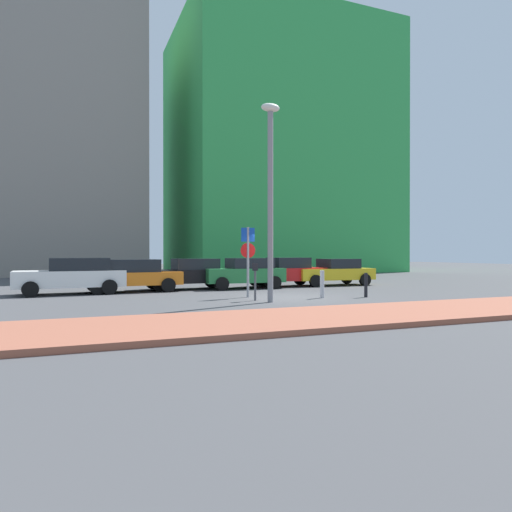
% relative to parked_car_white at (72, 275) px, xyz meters
% --- Properties ---
extents(ground_plane, '(120.00, 120.00, 0.00)m').
position_rel_parked_car_white_xyz_m(ground_plane, '(7.89, -4.81, -0.81)').
color(ground_plane, '#424244').
extents(sidewalk_brick, '(40.00, 3.67, 0.14)m').
position_rel_parked_car_white_xyz_m(sidewalk_brick, '(7.89, -10.70, -0.74)').
color(sidewalk_brick, '#93513D').
rests_on(sidewalk_brick, ground).
extents(parked_car_white, '(4.50, 2.25, 1.55)m').
position_rel_parked_car_white_xyz_m(parked_car_white, '(0.00, 0.00, 0.00)').
color(parked_car_white, white).
rests_on(parked_car_white, ground).
extents(parked_car_orange, '(4.51, 2.10, 1.47)m').
position_rel_parked_car_white_xyz_m(parked_car_orange, '(2.45, 0.16, -0.04)').
color(parked_car_orange, orange).
rests_on(parked_car_orange, ground).
extents(parked_car_black, '(4.44, 1.98, 1.49)m').
position_rel_parked_car_white_xyz_m(parked_car_black, '(5.25, 0.74, -0.05)').
color(parked_car_black, black).
rests_on(parked_car_black, ground).
extents(parked_car_green, '(3.98, 2.13, 1.51)m').
position_rel_parked_car_white_xyz_m(parked_car_green, '(7.94, 0.22, -0.02)').
color(parked_car_green, '#237238').
rests_on(parked_car_green, ground).
extents(parked_car_red, '(4.13, 2.07, 1.52)m').
position_rel_parked_car_white_xyz_m(parked_car_red, '(10.48, 0.66, -0.03)').
color(parked_car_red, red).
rests_on(parked_car_red, ground).
extents(parked_car_yellow, '(4.46, 2.12, 1.45)m').
position_rel_parked_car_white_xyz_m(parked_car_yellow, '(13.24, 0.48, -0.07)').
color(parked_car_yellow, gold).
rests_on(parked_car_yellow, ground).
extents(parking_sign_post, '(0.60, 0.10, 2.79)m').
position_rel_parked_car_white_xyz_m(parking_sign_post, '(6.46, -4.13, 0.94)').
color(parking_sign_post, gray).
rests_on(parking_sign_post, ground).
extents(parking_meter, '(0.18, 0.14, 1.38)m').
position_rel_parked_car_white_xyz_m(parking_meter, '(6.25, -5.45, 0.08)').
color(parking_meter, '#4C4C51').
rests_on(parking_meter, ground).
extents(street_lamp, '(0.70, 0.36, 7.07)m').
position_rel_parked_car_white_xyz_m(street_lamp, '(6.53, -6.18, 3.34)').
color(street_lamp, gray).
rests_on(street_lamp, ground).
extents(traffic_bollard_near, '(0.17, 0.17, 1.08)m').
position_rel_parked_car_white_xyz_m(traffic_bollard_near, '(9.04, -5.50, -0.28)').
color(traffic_bollard_near, '#B7B7BC').
rests_on(traffic_bollard_near, ground).
extents(traffic_bollard_mid, '(0.13, 0.13, 0.97)m').
position_rel_parked_car_white_xyz_m(traffic_bollard_mid, '(10.81, -5.89, -0.33)').
color(traffic_bollard_mid, black).
rests_on(traffic_bollard_mid, ground).
extents(building_colorful_midrise, '(19.98, 16.34, 23.90)m').
position_rel_parked_car_white_xyz_m(building_colorful_midrise, '(19.32, 21.30, 11.14)').
color(building_colorful_midrise, green).
rests_on(building_colorful_midrise, ground).
extents(building_under_construction, '(10.95, 11.07, 24.71)m').
position_rel_parked_car_white_xyz_m(building_under_construction, '(0.23, 21.38, 11.54)').
color(building_under_construction, gray).
rests_on(building_under_construction, ground).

